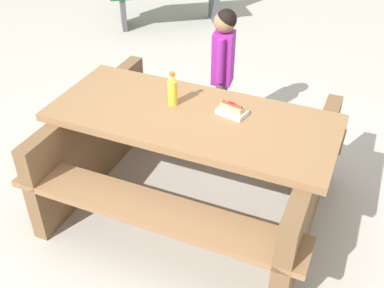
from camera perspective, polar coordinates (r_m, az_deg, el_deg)
name	(u,v)px	position (r m, az deg, el deg)	size (l,w,h in m)	color
ground_plane	(192,204)	(3.34, 0.00, -7.35)	(30.00, 30.00, 0.00)	#B7B2A8
picnic_table	(192,154)	(3.05, 0.00, -1.22)	(2.14, 1.88, 0.75)	olive
soda_bottle	(173,90)	(2.94, -2.41, 6.66)	(0.06, 0.06, 0.23)	yellow
hotdog_tray	(232,110)	(2.88, 4.95, 4.21)	(0.19, 0.12, 0.08)	white
child_in_coat	(223,58)	(3.71, 3.88, 10.47)	(0.21, 0.25, 1.10)	brown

